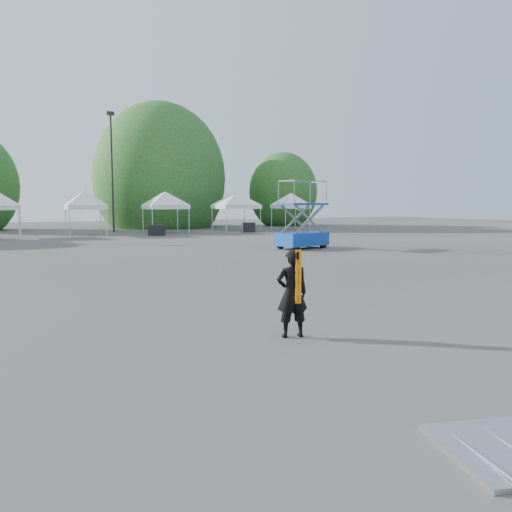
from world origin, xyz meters
name	(u,v)px	position (x,y,z in m)	size (l,w,h in m)	color
ground	(248,305)	(0.00, 0.00, 0.00)	(120.00, 120.00, 0.00)	#474442
light_pole_east	(112,165)	(3.00, 32.00, 5.52)	(0.60, 0.25, 9.80)	black
tree_mid_e	(160,179)	(9.00, 39.00, 4.84)	(5.12, 5.12, 7.79)	#382314
tree_far_e	(283,192)	(22.00, 37.00, 3.63)	(3.84, 3.84, 5.84)	#382314
tent_e	(85,194)	(0.26, 28.01, 3.06)	(3.85, 3.85, 3.88)	silver
tent_f	(165,195)	(6.49, 28.77, 3.06)	(4.43, 4.43, 3.88)	silver
tent_g	(236,195)	(12.57, 28.54, 3.06)	(4.69, 4.69, 3.88)	silver
tent_h	(291,196)	(18.14, 28.80, 3.06)	(3.88, 3.88, 3.88)	silver
man	(292,293)	(-0.51, -2.87, 0.79)	(0.64, 0.48, 1.57)	black
scissor_lift	(302,215)	(8.94, 12.00, 1.78)	(2.99, 2.00, 3.53)	#0D4BAE
crate_mid	(157,230)	(4.95, 25.88, 0.39)	(1.01, 0.79, 0.79)	black
crate_east	(249,227)	(13.03, 26.99, 0.40)	(1.03, 0.80, 0.80)	black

